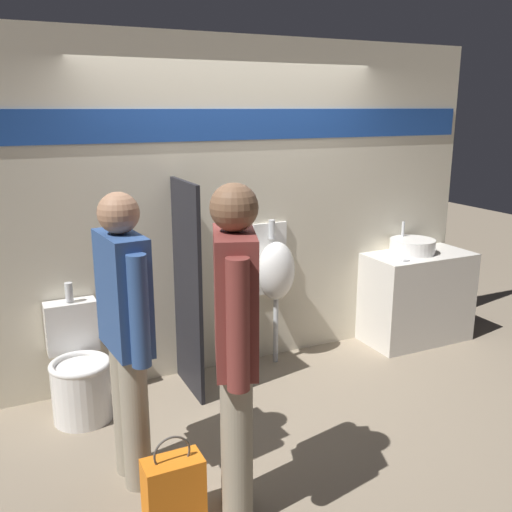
{
  "coord_description": "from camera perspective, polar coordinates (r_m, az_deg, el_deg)",
  "views": [
    {
      "loc": [
        -1.81,
        -3.65,
        2.15
      ],
      "look_at": [
        0.0,
        0.17,
        1.05
      ],
      "focal_mm": 40.0,
      "sensor_mm": 36.0,
      "label": 1
    }
  ],
  "objects": [
    {
      "name": "display_wall",
      "position": [
        4.68,
        -2.26,
        4.89
      ],
      "size": [
        4.58,
        0.07,
        2.7
      ],
      "color": "beige",
      "rests_on": "ground_plane"
    },
    {
      "name": "ground_plane",
      "position": [
        4.61,
        0.93,
        -13.24
      ],
      "size": [
        16.0,
        16.0,
        0.0
      ],
      "primitive_type": "plane",
      "color": "gray"
    },
    {
      "name": "shopping_bag",
      "position": [
        3.3,
        -8.24,
        -22.1
      ],
      "size": [
        0.32,
        0.17,
        0.51
      ],
      "color": "orange",
      "rests_on": "ground_plane"
    },
    {
      "name": "divider_near_counter",
      "position": [
        4.34,
        -6.86,
        -3.33
      ],
      "size": [
        0.03,
        0.58,
        1.64
      ],
      "color": "black",
      "rests_on": "ground_plane"
    },
    {
      "name": "sink_basin",
      "position": [
        5.47,
        15.36,
        0.96
      ],
      "size": [
        0.42,
        0.42,
        0.27
      ],
      "color": "white",
      "rests_on": "sink_counter"
    },
    {
      "name": "sink_counter",
      "position": [
        5.59,
        15.77,
        -3.97
      ],
      "size": [
        0.99,
        0.52,
        0.84
      ],
      "color": "silver",
      "rests_on": "ground_plane"
    },
    {
      "name": "urinal_near_counter",
      "position": [
        4.8,
        1.97,
        -1.47
      ],
      "size": [
        0.33,
        0.27,
        1.24
      ],
      "color": "silver",
      "rests_on": "ground_plane"
    },
    {
      "name": "cell_phone",
      "position": [
        5.21,
        14.36,
        -0.32
      ],
      "size": [
        0.07,
        0.14,
        0.01
      ],
      "color": "#B7B7BC",
      "rests_on": "sink_counter"
    },
    {
      "name": "person_in_vest",
      "position": [
        3.3,
        -12.91,
        -7.12
      ],
      "size": [
        0.23,
        0.6,
        1.72
      ],
      "rotation": [
        0.0,
        0.0,
        1.67
      ],
      "color": "gray",
      "rests_on": "ground_plane"
    },
    {
      "name": "person_with_lanyard",
      "position": [
        2.93,
        -2.08,
        -8.56
      ],
      "size": [
        0.35,
        0.6,
        1.81
      ],
      "rotation": [
        0.0,
        0.0,
        1.22
      ],
      "color": "gray",
      "rests_on": "ground_plane"
    },
    {
      "name": "toilet",
      "position": [
        4.34,
        -17.23,
        -11.25
      ],
      "size": [
        0.43,
        0.59,
        0.93
      ],
      "color": "white",
      "rests_on": "ground_plane"
    }
  ]
}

